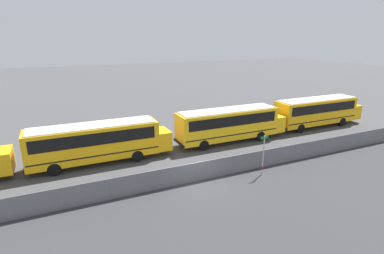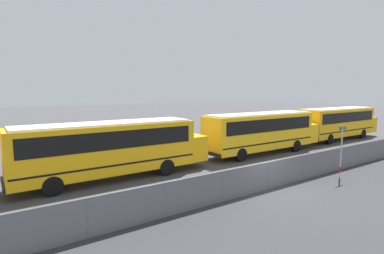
{
  "view_description": "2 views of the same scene",
  "coord_description": "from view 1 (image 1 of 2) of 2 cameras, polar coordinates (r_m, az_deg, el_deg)",
  "views": [
    {
      "loc": [
        -8.49,
        -17.79,
        10.08
      ],
      "look_at": [
        2.66,
        6.64,
        1.97
      ],
      "focal_mm": 28.0,
      "sensor_mm": 36.0,
      "label": 1
    },
    {
      "loc": [
        -11.81,
        -10.17,
        5.1
      ],
      "look_at": [
        0.41,
        7.51,
        2.51
      ],
      "focal_mm": 28.0,
      "sensor_mm": 36.0,
      "label": 2
    }
  ],
  "objects": [
    {
      "name": "ground_plane",
      "position": [
        22.14,
        0.89,
        -10.28
      ],
      "size": [
        200.0,
        200.0,
        0.0
      ],
      "primitive_type": "plane",
      "color": "#424244"
    },
    {
      "name": "road_strip",
      "position": [
        17.68,
        9.7,
        -18.21
      ],
      "size": [
        95.16,
        12.0,
        0.01
      ],
      "color": "#333335",
      "rests_on": "ground_plane"
    },
    {
      "name": "fence",
      "position": [
        21.8,
        0.9,
        -8.52
      ],
      "size": [
        61.23,
        0.07,
        1.47
      ],
      "color": "#9EA0A5",
      "rests_on": "ground_plane"
    },
    {
      "name": "school_bus_1",
      "position": [
        25.65,
        -17.54,
        -2.43
      ],
      "size": [
        11.62,
        2.49,
        3.33
      ],
      "color": "#EDA80F",
      "rests_on": "ground_plane"
    },
    {
      "name": "school_bus_2",
      "position": [
        29.72,
        7.22,
        0.84
      ],
      "size": [
        11.62,
        2.49,
        3.33
      ],
      "color": "yellow",
      "rests_on": "ground_plane"
    },
    {
      "name": "school_bus_3",
      "position": [
        37.54,
        22.8,
        3.01
      ],
      "size": [
        11.62,
        2.49,
        3.33
      ],
      "color": "#EDA80F",
      "rests_on": "ground_plane"
    },
    {
      "name": "street_sign",
      "position": [
        23.08,
        13.43,
        -5.09
      ],
      "size": [
        0.7,
        0.09,
        3.13
      ],
      "color": "#B7B7BC",
      "rests_on": "ground_plane"
    }
  ]
}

